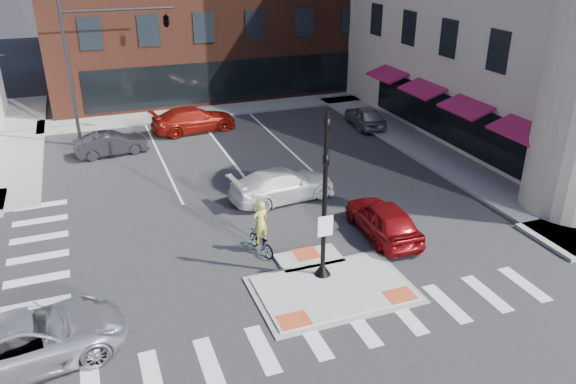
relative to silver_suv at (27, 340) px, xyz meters
name	(u,v)px	position (x,y,z in m)	size (l,w,h in m)	color
ground	(327,283)	(9.50, 0.70, -0.76)	(120.00, 120.00, 0.00)	#28282B
refuge_island	(330,285)	(9.50, 0.44, -0.71)	(5.40, 4.65, 0.13)	gray
sidewalk_e	(429,150)	(20.30, 10.70, -0.69)	(3.00, 24.00, 0.15)	gray
sidewalk_n	(237,108)	(12.50, 22.70, -0.69)	(26.00, 3.00, 0.15)	gray
signal_pole	(324,218)	(9.50, 1.09, 1.59)	(0.60, 0.60, 5.98)	black
mast_arm_signal	(140,31)	(6.03, 18.70, 5.44)	(6.10, 2.24, 8.00)	black
silver_suv	(27,340)	(0.00, 0.00, 0.00)	(2.54, 5.50, 1.53)	#BBBCC3
red_sedan	(383,219)	(13.00, 3.04, -0.03)	(1.74, 4.34, 1.48)	maroon
white_pickup	(283,185)	(10.44, 7.70, -0.04)	(2.02, 4.96, 1.44)	silver
bg_car_dark	(111,144)	(3.59, 16.46, -0.13)	(1.35, 3.87, 1.27)	#242429
bg_car_silver	(365,116)	(19.00, 15.98, -0.09)	(1.59, 3.96, 1.35)	#9DA0A4
bg_car_red	(194,119)	(8.70, 18.90, -0.01)	(2.11, 5.19, 1.51)	maroon
cyclist	(261,235)	(8.00, 3.50, -0.04)	(0.94, 1.78, 2.16)	#3F3F44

